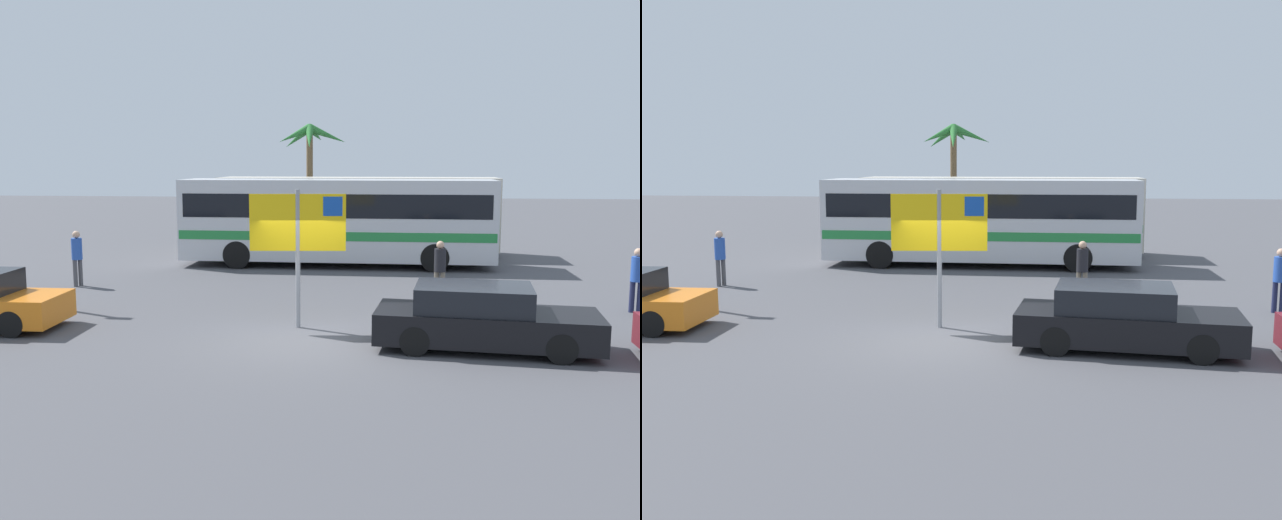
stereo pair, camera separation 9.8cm
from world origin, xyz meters
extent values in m
plane|color=#4C4C51|center=(0.00, 0.00, 0.00)|extent=(120.00, 120.00, 0.00)
cube|color=silver|center=(-0.37, 11.03, 1.73)|extent=(11.34, 2.55, 2.90)
cube|color=black|center=(-0.37, 11.03, 2.28)|extent=(10.89, 2.57, 0.84)
cube|color=#23843D|center=(-0.37, 11.03, 1.22)|extent=(11.23, 2.57, 0.32)
cylinder|color=black|center=(3.14, 12.18, 0.50)|extent=(1.00, 0.28, 1.00)
cylinder|color=black|center=(3.14, 9.89, 0.50)|extent=(1.00, 0.28, 1.00)
cylinder|color=black|center=(-3.89, 12.18, 0.50)|extent=(1.00, 0.28, 1.00)
cylinder|color=black|center=(-3.89, 9.89, 0.50)|extent=(1.00, 0.28, 1.00)
cube|color=silver|center=(0.15, 14.38, 1.73)|extent=(11.34, 2.55, 2.90)
cube|color=black|center=(0.15, 14.38, 2.28)|extent=(10.89, 2.57, 0.84)
cube|color=#23843D|center=(0.15, 14.38, 1.22)|extent=(11.23, 2.57, 0.32)
cylinder|color=black|center=(3.66, 15.52, 0.50)|extent=(1.00, 0.28, 1.00)
cylinder|color=black|center=(3.66, 13.23, 0.50)|extent=(1.00, 0.28, 1.00)
cylinder|color=black|center=(-3.37, 15.52, 0.50)|extent=(1.00, 0.28, 1.00)
cylinder|color=black|center=(-3.37, 13.23, 0.50)|extent=(1.00, 0.28, 1.00)
cylinder|color=gray|center=(-0.39, 1.22, 1.60)|extent=(0.11, 0.11, 3.20)
cube|color=yellow|center=(-0.39, 1.22, 2.45)|extent=(2.19, 0.30, 1.30)
cube|color=#1447A8|center=(0.40, 1.30, 2.82)|extent=(0.44, 0.12, 0.44)
cube|color=black|center=(3.72, -0.23, 0.48)|extent=(4.63, 2.19, 0.64)
cube|color=black|center=(3.45, -0.20, 1.06)|extent=(2.48, 1.84, 0.52)
cylinder|color=black|center=(5.18, 0.44, 0.30)|extent=(0.61, 0.22, 0.60)
cylinder|color=black|center=(5.02, -1.17, 0.30)|extent=(0.61, 0.22, 0.60)
cylinder|color=black|center=(2.41, 0.71, 0.30)|extent=(0.61, 0.22, 0.60)
cylinder|color=black|center=(2.25, -0.90, 0.30)|extent=(0.61, 0.22, 0.60)
cylinder|color=black|center=(-6.55, 1.15, 0.30)|extent=(0.61, 0.18, 0.60)
cylinder|color=black|center=(-6.50, -0.45, 0.30)|extent=(0.61, 0.18, 0.60)
cylinder|color=#706656|center=(2.96, 4.88, 0.40)|extent=(0.13, 0.13, 0.80)
cylinder|color=#706656|center=(3.12, 4.82, 0.40)|extent=(0.13, 0.13, 0.80)
cylinder|color=black|center=(3.04, 4.85, 1.12)|extent=(0.32, 0.32, 0.64)
sphere|color=tan|center=(3.04, 4.85, 1.55)|extent=(0.22, 0.22, 0.22)
cylinder|color=#4C4C51|center=(-7.89, 5.87, 0.42)|extent=(0.13, 0.13, 0.83)
cylinder|color=#4C4C51|center=(-7.99, 5.71, 0.42)|extent=(0.13, 0.13, 0.83)
cylinder|color=#2851B2|center=(-7.94, 5.79, 1.16)|extent=(0.32, 0.32, 0.66)
sphere|color=tan|center=(-7.94, 5.79, 1.61)|extent=(0.23, 0.23, 0.23)
cylinder|color=#1E2347|center=(8.01, 3.75, 0.40)|extent=(0.13, 0.13, 0.80)
cylinder|color=#1E2347|center=(7.84, 3.82, 0.40)|extent=(0.13, 0.13, 0.80)
cylinder|color=#2851B2|center=(7.93, 3.79, 1.12)|extent=(0.32, 0.32, 0.64)
sphere|color=tan|center=(7.93, 3.79, 1.55)|extent=(0.22, 0.22, 0.22)
cylinder|color=brown|center=(-2.58, 20.09, 2.63)|extent=(0.32, 0.32, 5.25)
cone|color=#2D7533|center=(-1.70, 20.26, 5.11)|extent=(1.99, 0.81, 1.11)
cone|color=#2D7533|center=(-2.40, 20.99, 5.18)|extent=(0.82, 2.01, 0.96)
cone|color=#2D7533|center=(-3.25, 20.60, 5.00)|extent=(1.77, 1.51, 1.29)
cone|color=#2D7533|center=(-3.23, 19.48, 5.10)|extent=(1.71, 1.66, 1.12)
cone|color=#2D7533|center=(-2.48, 19.27, 4.97)|extent=(0.66, 1.91, 1.36)
camera|label=1|loc=(1.94, -14.49, 3.83)|focal=39.22mm
camera|label=2|loc=(2.04, -14.48, 3.83)|focal=39.22mm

